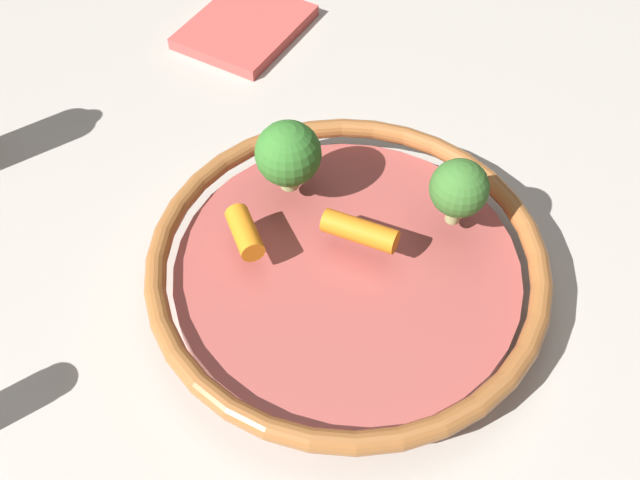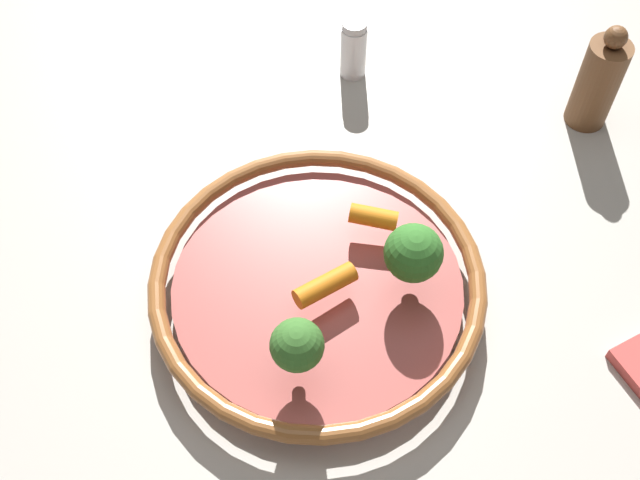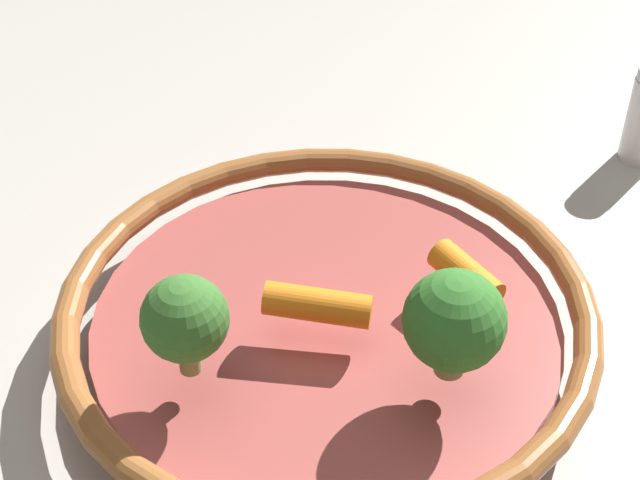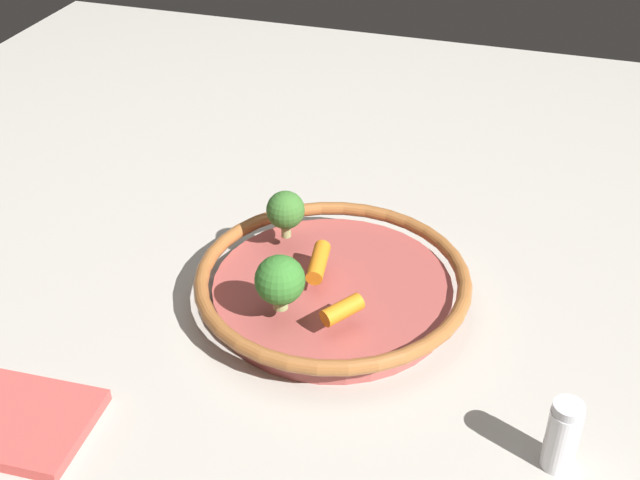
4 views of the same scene
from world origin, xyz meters
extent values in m
plane|color=#B7B2A8|center=(0.00, 0.00, 0.00)|extent=(1.89, 1.89, 0.00)
cylinder|color=#A84C47|center=(0.00, 0.00, 0.01)|extent=(0.30, 0.30, 0.03)
torus|color=#9D5D2E|center=(0.00, 0.00, 0.04)|extent=(0.34, 0.34, 0.02)
cylinder|color=orange|center=(-0.02, 0.00, 0.06)|extent=(0.03, 0.07, 0.02)
cylinder|color=orange|center=(0.04, -0.08, 0.06)|extent=(0.05, 0.05, 0.02)
cylinder|color=#98A866|center=(-0.04, -0.08, 0.05)|extent=(0.02, 0.02, 0.01)
sphere|color=#34742A|center=(-0.04, -0.08, 0.09)|extent=(0.06, 0.06, 0.06)
cylinder|color=#9CA466|center=(-0.08, 0.06, 0.06)|extent=(0.01, 0.01, 0.02)
sphere|color=#39702C|center=(-0.08, 0.06, 0.09)|extent=(0.05, 0.05, 0.05)
cylinder|color=white|center=(0.29, -0.18, 0.04)|extent=(0.03, 0.03, 0.07)
cylinder|color=silver|center=(0.29, -0.18, 0.08)|extent=(0.03, 0.03, 0.01)
cylinder|color=brown|center=(0.10, -0.40, 0.06)|extent=(0.05, 0.05, 0.12)
sphere|color=brown|center=(0.10, -0.40, 0.13)|extent=(0.03, 0.03, 0.03)
camera|label=1|loc=(0.31, 0.17, 0.52)|focal=39.67mm
camera|label=2|loc=(-0.38, 0.17, 0.72)|focal=44.81mm
camera|label=3|loc=(-0.42, -0.13, 0.46)|focal=54.47mm
camera|label=4|loc=(0.23, -0.77, 0.64)|focal=45.91mm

